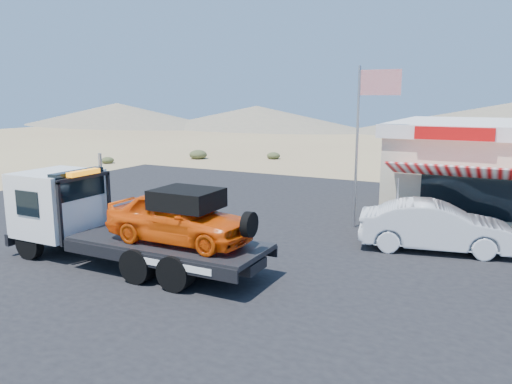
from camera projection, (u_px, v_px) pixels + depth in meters
The scene contains 7 objects.
ground at pixel (184, 242), 17.22m from camera, with size 120.00×120.00×0.00m, color #937654.
asphalt_lot at pixel (273, 228), 18.95m from camera, with size 32.00×24.00×0.02m, color black.
tow_truck at pixel (126, 217), 14.55m from camera, with size 8.14×2.41×2.72m.
white_sedan at pixel (435, 226), 16.07m from camera, with size 1.67×4.79×1.58m, color silver.
flagpole at pixel (364, 129), 18.25m from camera, with size 1.55×0.10×6.00m.
desert_scrub at pixel (92, 168), 32.74m from camera, with size 26.78×33.00×0.76m.
distant_hills at pixel (355, 118), 69.49m from camera, with size 126.00×48.00×4.20m.
Camera 1 is at (9.72, -13.66, 4.94)m, focal length 35.00 mm.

